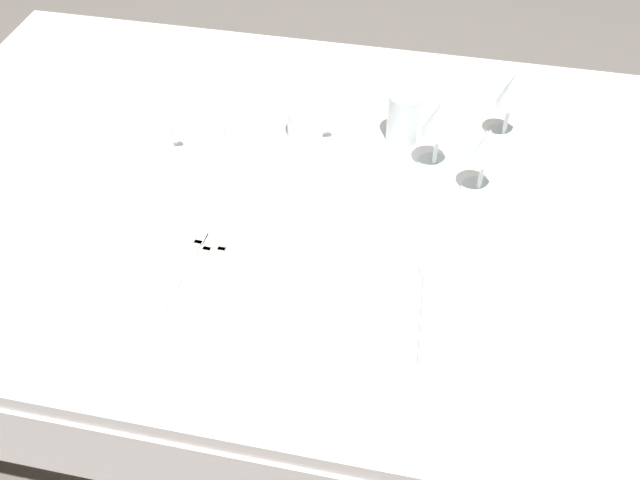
{
  "coord_description": "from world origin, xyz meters",
  "views": [
    {
      "loc": [
        0.2,
        -1.0,
        1.66
      ],
      "look_at": [
        0.02,
        -0.15,
        0.76
      ],
      "focal_mm": 39.56,
      "sensor_mm": 36.0,
      "label": 1
    }
  ],
  "objects_px": {
    "fork_outer": "(212,274)",
    "coffee_cup_left": "(155,132)",
    "spoon_soup": "(407,292)",
    "spoon_dessert": "(426,301)",
    "drink_tumbler": "(404,120)",
    "fork_inner": "(196,272)",
    "wine_glass_left": "(487,149)",
    "dinner_plate": "(305,295)",
    "wine_glass_right": "(513,93)",
    "napkin_folded": "(233,139)",
    "fork_salad": "(184,269)",
    "wine_glass_centre": "(440,120)",
    "coffee_cup_right": "(306,122)"
  },
  "relations": [
    {
      "from": "dinner_plate",
      "to": "wine_glass_right",
      "type": "bearing_deg",
      "value": 59.04
    },
    {
      "from": "fork_outer",
      "to": "fork_inner",
      "type": "bearing_deg",
      "value": -176.97
    },
    {
      "from": "coffee_cup_left",
      "to": "drink_tumbler",
      "type": "relative_size",
      "value": 0.93
    },
    {
      "from": "fork_outer",
      "to": "coffee_cup_left",
      "type": "relative_size",
      "value": 2.13
    },
    {
      "from": "fork_salad",
      "to": "wine_glass_right",
      "type": "xyz_separation_m",
      "value": [
        0.53,
        0.5,
        0.1
      ]
    },
    {
      "from": "wine_glass_left",
      "to": "wine_glass_right",
      "type": "relative_size",
      "value": 0.93
    },
    {
      "from": "napkin_folded",
      "to": "fork_outer",
      "type": "bearing_deg",
      "value": -82.45
    },
    {
      "from": "fork_inner",
      "to": "fork_salad",
      "type": "bearing_deg",
      "value": 170.66
    },
    {
      "from": "wine_glass_right",
      "to": "drink_tumbler",
      "type": "height_order",
      "value": "wine_glass_right"
    },
    {
      "from": "fork_inner",
      "to": "coffee_cup_left",
      "type": "relative_size",
      "value": 2.06
    },
    {
      "from": "wine_glass_right",
      "to": "napkin_folded",
      "type": "relative_size",
      "value": 0.95
    },
    {
      "from": "spoon_dessert",
      "to": "wine_glass_right",
      "type": "distance_m",
      "value": 0.51
    },
    {
      "from": "fork_inner",
      "to": "napkin_folded",
      "type": "height_order",
      "value": "napkin_folded"
    },
    {
      "from": "spoon_soup",
      "to": "napkin_folded",
      "type": "distance_m",
      "value": 0.45
    },
    {
      "from": "coffee_cup_right",
      "to": "wine_glass_left",
      "type": "relative_size",
      "value": 0.67
    },
    {
      "from": "dinner_plate",
      "to": "drink_tumbler",
      "type": "bearing_deg",
      "value": 77.36
    },
    {
      "from": "drink_tumbler",
      "to": "napkin_folded",
      "type": "relative_size",
      "value": 0.66
    },
    {
      "from": "wine_glass_left",
      "to": "drink_tumbler",
      "type": "bearing_deg",
      "value": 141.34
    },
    {
      "from": "napkin_folded",
      "to": "wine_glass_centre",
      "type": "bearing_deg",
      "value": 14.67
    },
    {
      "from": "wine_glass_left",
      "to": "coffee_cup_left",
      "type": "bearing_deg",
      "value": -179.65
    },
    {
      "from": "spoon_dessert",
      "to": "wine_glass_left",
      "type": "relative_size",
      "value": 1.58
    },
    {
      "from": "wine_glass_right",
      "to": "drink_tumbler",
      "type": "relative_size",
      "value": 1.45
    },
    {
      "from": "coffee_cup_right",
      "to": "drink_tumbler",
      "type": "relative_size",
      "value": 0.9
    },
    {
      "from": "fork_outer",
      "to": "wine_glass_right",
      "type": "relative_size",
      "value": 1.36
    },
    {
      "from": "coffee_cup_left",
      "to": "napkin_folded",
      "type": "distance_m",
      "value": 0.19
    },
    {
      "from": "coffee_cup_right",
      "to": "drink_tumbler",
      "type": "bearing_deg",
      "value": 12.34
    },
    {
      "from": "wine_glass_right",
      "to": "fork_inner",
      "type": "bearing_deg",
      "value": -135.34
    },
    {
      "from": "fork_outer",
      "to": "spoon_soup",
      "type": "distance_m",
      "value": 0.34
    },
    {
      "from": "fork_outer",
      "to": "fork_salad",
      "type": "distance_m",
      "value": 0.05
    },
    {
      "from": "fork_salad",
      "to": "wine_glass_left",
      "type": "height_order",
      "value": "wine_glass_left"
    },
    {
      "from": "fork_outer",
      "to": "fork_salad",
      "type": "height_order",
      "value": "same"
    },
    {
      "from": "spoon_soup",
      "to": "spoon_dessert",
      "type": "xyz_separation_m",
      "value": [
        0.03,
        -0.01,
        0.0
      ]
    },
    {
      "from": "fork_inner",
      "to": "wine_glass_left",
      "type": "height_order",
      "value": "wine_glass_left"
    },
    {
      "from": "dinner_plate",
      "to": "spoon_soup",
      "type": "relative_size",
      "value": 1.33
    },
    {
      "from": "dinner_plate",
      "to": "spoon_dessert",
      "type": "height_order",
      "value": "dinner_plate"
    },
    {
      "from": "fork_outer",
      "to": "coffee_cup_right",
      "type": "bearing_deg",
      "value": 79.15
    },
    {
      "from": "fork_inner",
      "to": "drink_tumbler",
      "type": "xyz_separation_m",
      "value": [
        0.3,
        0.45,
        0.04
      ]
    },
    {
      "from": "fork_outer",
      "to": "coffee_cup_left",
      "type": "height_order",
      "value": "coffee_cup_left"
    },
    {
      "from": "dinner_plate",
      "to": "fork_inner",
      "type": "height_order",
      "value": "dinner_plate"
    },
    {
      "from": "napkin_folded",
      "to": "wine_glass_right",
      "type": "bearing_deg",
      "value": 23.76
    },
    {
      "from": "fork_salad",
      "to": "coffee_cup_right",
      "type": "xyz_separation_m",
      "value": [
        0.13,
        0.4,
        0.04
      ]
    },
    {
      "from": "spoon_soup",
      "to": "fork_salad",
      "type": "bearing_deg",
      "value": -176.07
    },
    {
      "from": "coffee_cup_right",
      "to": "dinner_plate",
      "type": "bearing_deg",
      "value": -77.71
    },
    {
      "from": "fork_salad",
      "to": "wine_glass_centre",
      "type": "distance_m",
      "value": 0.56
    },
    {
      "from": "coffee_cup_left",
      "to": "coffee_cup_right",
      "type": "height_order",
      "value": "coffee_cup_right"
    },
    {
      "from": "fork_outer",
      "to": "drink_tumbler",
      "type": "distance_m",
      "value": 0.53
    },
    {
      "from": "spoon_dessert",
      "to": "drink_tumbler",
      "type": "xyz_separation_m",
      "value": [
        -0.09,
        0.43,
        0.04
      ]
    },
    {
      "from": "fork_inner",
      "to": "wine_glass_right",
      "type": "bearing_deg",
      "value": 44.66
    },
    {
      "from": "dinner_plate",
      "to": "wine_glass_right",
      "type": "xyz_separation_m",
      "value": [
        0.31,
        0.52,
        0.1
      ]
    },
    {
      "from": "dinner_plate",
      "to": "wine_glass_centre",
      "type": "xyz_separation_m",
      "value": [
        0.18,
        0.39,
        0.1
      ]
    }
  ]
}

